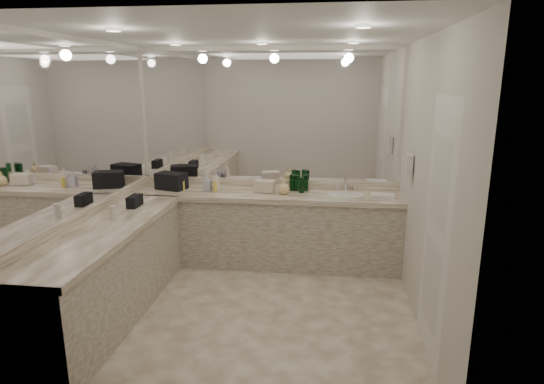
# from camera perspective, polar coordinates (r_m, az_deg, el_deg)

# --- Properties ---
(floor) EXTENTS (3.20, 3.20, 0.00)m
(floor) POSITION_cam_1_polar(r_m,az_deg,el_deg) (4.65, -2.81, -14.50)
(floor) COLOR beige
(floor) RESTS_ON ground
(ceiling) EXTENTS (3.20, 3.20, 0.00)m
(ceiling) POSITION_cam_1_polar(r_m,az_deg,el_deg) (4.11, -3.27, 19.31)
(ceiling) COLOR white
(ceiling) RESTS_ON floor
(wall_back) EXTENTS (3.20, 0.02, 2.60)m
(wall_back) POSITION_cam_1_polar(r_m,az_deg,el_deg) (5.65, -0.36, 4.62)
(wall_back) COLOR beige
(wall_back) RESTS_ON floor
(wall_left) EXTENTS (0.02, 3.00, 2.60)m
(wall_left) POSITION_cam_1_polar(r_m,az_deg,el_deg) (4.74, -22.45, 1.75)
(wall_left) COLOR beige
(wall_left) RESTS_ON floor
(wall_right) EXTENTS (0.02, 3.00, 2.60)m
(wall_right) POSITION_cam_1_polar(r_m,az_deg,el_deg) (4.22, 18.90, 0.68)
(wall_right) COLOR beige
(wall_right) RESTS_ON floor
(vanity_back_base) EXTENTS (3.20, 0.60, 0.84)m
(vanity_back_base) POSITION_cam_1_polar(r_m,az_deg,el_deg) (5.57, -0.74, -4.84)
(vanity_back_base) COLOR beige
(vanity_back_base) RESTS_ON floor
(vanity_back_top) EXTENTS (3.20, 0.64, 0.06)m
(vanity_back_top) POSITION_cam_1_polar(r_m,az_deg,el_deg) (5.44, -0.77, -0.38)
(vanity_back_top) COLOR #F2E5CF
(vanity_back_top) RESTS_ON vanity_back_base
(vanity_left_base) EXTENTS (0.60, 2.40, 0.84)m
(vanity_left_base) POSITION_cam_1_polar(r_m,az_deg,el_deg) (4.60, -19.95, -9.87)
(vanity_left_base) COLOR beige
(vanity_left_base) RESTS_ON floor
(vanity_left_top) EXTENTS (0.64, 2.42, 0.06)m
(vanity_left_top) POSITION_cam_1_polar(r_m,az_deg,el_deg) (4.44, -20.32, -4.56)
(vanity_left_top) COLOR #F2E5CF
(vanity_left_top) RESTS_ON vanity_left_base
(backsplash_back) EXTENTS (3.20, 0.04, 0.10)m
(backsplash_back) POSITION_cam_1_polar(r_m,az_deg,el_deg) (5.70, -0.38, 1.11)
(backsplash_back) COLOR #F2E5CF
(backsplash_back) RESTS_ON vanity_back_top
(backsplash_left) EXTENTS (0.04, 3.00, 0.10)m
(backsplash_left) POSITION_cam_1_polar(r_m,az_deg,el_deg) (4.81, -21.86, -2.33)
(backsplash_left) COLOR #F2E5CF
(backsplash_left) RESTS_ON vanity_left_top
(mirror_back) EXTENTS (3.12, 0.01, 1.55)m
(mirror_back) POSITION_cam_1_polar(r_m,az_deg,el_deg) (5.58, -0.38, 9.42)
(mirror_back) COLOR white
(mirror_back) RESTS_ON wall_back
(mirror_left) EXTENTS (0.01, 2.92, 1.55)m
(mirror_left) POSITION_cam_1_polar(r_m,az_deg,el_deg) (4.67, -22.86, 7.46)
(mirror_left) COLOR white
(mirror_left) RESTS_ON wall_left
(sink) EXTENTS (0.44, 0.44, 0.03)m
(sink) POSITION_cam_1_polar(r_m,az_deg,el_deg) (5.39, 9.29, -0.40)
(sink) COLOR white
(sink) RESTS_ON vanity_back_top
(faucet) EXTENTS (0.24, 0.16, 0.14)m
(faucet) POSITION_cam_1_polar(r_m,az_deg,el_deg) (5.58, 9.24, 0.87)
(faucet) COLOR silver
(faucet) RESTS_ON vanity_back_top
(wall_phone) EXTENTS (0.06, 0.10, 0.24)m
(wall_phone) POSITION_cam_1_polar(r_m,az_deg,el_deg) (4.88, 16.82, 3.13)
(wall_phone) COLOR white
(wall_phone) RESTS_ON wall_right
(door) EXTENTS (0.02, 0.82, 2.10)m
(door) POSITION_cam_1_polar(r_m,az_deg,el_deg) (3.81, 19.88, -4.69)
(door) COLOR white
(door) RESTS_ON wall_right
(black_toiletry_bag) EXTENTS (0.40, 0.32, 0.20)m
(black_toiletry_bag) POSITION_cam_1_polar(r_m,az_deg,el_deg) (5.72, -12.52, 1.36)
(black_toiletry_bag) COLOR black
(black_toiletry_bag) RESTS_ON vanity_back_top
(black_bag_spill) EXTENTS (0.10, 0.22, 0.12)m
(black_bag_spill) POSITION_cam_1_polar(r_m,az_deg,el_deg) (5.04, -16.86, -1.10)
(black_bag_spill) COLOR black
(black_bag_spill) RESTS_ON vanity_left_top
(cream_cosmetic_case) EXTENTS (0.25, 0.18, 0.13)m
(cream_cosmetic_case) POSITION_cam_1_polar(r_m,az_deg,el_deg) (5.44, -0.91, 0.67)
(cream_cosmetic_case) COLOR beige
(cream_cosmetic_case) RESTS_ON vanity_back_top
(hand_towel) EXTENTS (0.27, 0.19, 0.04)m
(hand_towel) POSITION_cam_1_polar(r_m,az_deg,el_deg) (5.34, 13.70, -0.48)
(hand_towel) COLOR white
(hand_towel) RESTS_ON vanity_back_top
(lotion_left) EXTENTS (0.06, 0.06, 0.15)m
(lotion_left) POSITION_cam_1_polar(r_m,az_deg,el_deg) (4.61, -19.28, -2.46)
(lotion_left) COLOR white
(lotion_left) RESTS_ON vanity_left_top
(soap_bottle_a) EXTENTS (0.11, 0.11, 0.24)m
(soap_bottle_a) POSITION_cam_1_polar(r_m,az_deg,el_deg) (5.53, -7.04, 1.37)
(soap_bottle_a) COLOR white
(soap_bottle_a) RESTS_ON vanity_back_top
(soap_bottle_b) EXTENTS (0.09, 0.09, 0.20)m
(soap_bottle_b) POSITION_cam_1_polar(r_m,az_deg,el_deg) (5.56, -8.13, 1.16)
(soap_bottle_b) COLOR silver
(soap_bottle_b) RESTS_ON vanity_back_top
(soap_bottle_c) EXTENTS (0.18, 0.18, 0.18)m
(soap_bottle_c) POSITION_cam_1_polar(r_m,az_deg,el_deg) (5.34, 1.49, 0.67)
(soap_bottle_c) COLOR #EFD08C
(soap_bottle_c) RESTS_ON vanity_back_top
(green_bottle_0) EXTENTS (0.07, 0.07, 0.20)m
(green_bottle_0) POSITION_cam_1_polar(r_m,az_deg,el_deg) (5.52, 2.58, 1.19)
(green_bottle_0) COLOR #0B481A
(green_bottle_0) RESTS_ON vanity_back_top
(green_bottle_1) EXTENTS (0.06, 0.06, 0.19)m
(green_bottle_1) POSITION_cam_1_polar(r_m,az_deg,el_deg) (5.51, 3.07, 1.14)
(green_bottle_1) COLOR #0B481A
(green_bottle_1) RESTS_ON vanity_back_top
(green_bottle_2) EXTENTS (0.06, 0.06, 0.20)m
(green_bottle_2) POSITION_cam_1_polar(r_m,az_deg,el_deg) (5.52, 4.25, 1.17)
(green_bottle_2) COLOR #0B481A
(green_bottle_2) RESTS_ON vanity_back_top
(green_bottle_3) EXTENTS (0.06, 0.06, 0.18)m
(green_bottle_3) POSITION_cam_1_polar(r_m,az_deg,el_deg) (5.41, 3.74, 0.87)
(green_bottle_3) COLOR #0B481A
(green_bottle_3) RESTS_ON vanity_back_top
(amenity_bottle_0) EXTENTS (0.05, 0.05, 0.13)m
(amenity_bottle_0) POSITION_cam_1_polar(r_m,az_deg,el_deg) (5.49, -7.15, 0.66)
(amenity_bottle_0) COLOR #F2D84C
(amenity_bottle_0) RESTS_ON vanity_back_top
(amenity_bottle_1) EXTENTS (0.04, 0.04, 0.11)m
(amenity_bottle_1) POSITION_cam_1_polar(r_m,az_deg,el_deg) (5.64, -11.09, 0.80)
(amenity_bottle_1) COLOR #F2D84C
(amenity_bottle_1) RESTS_ON vanity_back_top
(amenity_bottle_2) EXTENTS (0.05, 0.05, 0.07)m
(amenity_bottle_2) POSITION_cam_1_polar(r_m,az_deg,el_deg) (5.53, 1.38, 0.59)
(amenity_bottle_2) COLOR #E0B28C
(amenity_bottle_2) RESTS_ON vanity_back_top
(amenity_bottle_3) EXTENTS (0.05, 0.05, 0.14)m
(amenity_bottle_3) POSITION_cam_1_polar(r_m,az_deg,el_deg) (5.52, -1.68, 0.90)
(amenity_bottle_3) COLOR silver
(amenity_bottle_3) RESTS_ON vanity_back_top
(amenity_bottle_4) EXTENTS (0.06, 0.06, 0.12)m
(amenity_bottle_4) POSITION_cam_1_polar(r_m,az_deg,el_deg) (5.66, -6.90, 1.03)
(amenity_bottle_4) COLOR #3F3F4C
(amenity_bottle_4) RESTS_ON vanity_back_top
(amenity_bottle_5) EXTENTS (0.04, 0.04, 0.12)m
(amenity_bottle_5) POSITION_cam_1_polar(r_m,az_deg,el_deg) (5.73, -12.10, 0.97)
(amenity_bottle_5) COLOR #E57F66
(amenity_bottle_5) RESTS_ON vanity_back_top
(amenity_bottle_6) EXTENTS (0.04, 0.04, 0.07)m
(amenity_bottle_6) POSITION_cam_1_polar(r_m,az_deg,el_deg) (5.65, -11.18, 0.59)
(amenity_bottle_6) COLOR #E0B28C
(amenity_bottle_6) RESTS_ON vanity_back_top
(amenity_bottle_7) EXTENTS (0.04, 0.04, 0.12)m
(amenity_bottle_7) POSITION_cam_1_polar(r_m,az_deg,el_deg) (5.48, -1.30, 0.72)
(amenity_bottle_7) COLOR silver
(amenity_bottle_7) RESTS_ON vanity_back_top
(amenity_bottle_8) EXTENTS (0.04, 0.04, 0.09)m
(amenity_bottle_8) POSITION_cam_1_polar(r_m,az_deg,el_deg) (5.76, -12.01, 0.93)
(amenity_bottle_8) COLOR white
(amenity_bottle_8) RESTS_ON vanity_back_top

